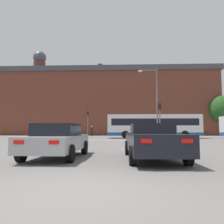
# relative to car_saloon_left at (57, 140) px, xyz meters

# --- Properties ---
(ground_plane) EXTENTS (400.00, 400.00, 0.00)m
(ground_plane) POSITION_rel_car_saloon_left_xyz_m (1.85, -4.86, -0.72)
(ground_plane) COLOR #605E5B
(stop_line_strip) EXTENTS (7.68, 0.30, 0.01)m
(stop_line_strip) POSITION_rel_car_saloon_left_xyz_m (1.85, 15.02, -0.72)
(stop_line_strip) COLOR silver
(stop_line_strip) RESTS_ON ground_plane
(far_pavement) EXTENTS (68.53, 2.50, 0.01)m
(far_pavement) POSITION_rel_car_saloon_left_xyz_m (1.85, 29.62, -0.72)
(far_pavement) COLOR #A09B91
(far_pavement) RESTS_ON ground_plane
(brick_civic_building) EXTENTS (48.71, 13.98, 19.42)m
(brick_civic_building) POSITION_rel_car_saloon_left_xyz_m (-1.86, 39.95, 6.32)
(brick_civic_building) COLOR brown
(brick_civic_building) RESTS_ON ground_plane
(car_saloon_left) EXTENTS (2.06, 4.42, 1.40)m
(car_saloon_left) POSITION_rel_car_saloon_left_xyz_m (0.00, 0.00, 0.00)
(car_saloon_left) COLOR #9E9EA3
(car_saloon_left) RESTS_ON ground_plane
(car_roadster_right) EXTENTS (2.10, 4.96, 1.40)m
(car_roadster_right) POSITION_rel_car_saloon_left_xyz_m (3.88, -0.30, -0.01)
(car_roadster_right) COLOR black
(car_roadster_right) RESTS_ON ground_plane
(bus_crossing_lead) EXTENTS (12.28, 2.77, 3.14)m
(bus_crossing_lead) POSITION_rel_car_saloon_left_xyz_m (7.03, 20.58, 0.97)
(bus_crossing_lead) COLOR silver
(bus_crossing_lead) RESTS_ON ground_plane
(traffic_light_far_left) EXTENTS (0.26, 0.31, 4.44)m
(traffic_light_far_left) POSITION_rel_car_saloon_left_xyz_m (-3.11, 28.59, 2.25)
(traffic_light_far_left) COLOR slate
(traffic_light_far_left) RESTS_ON ground_plane
(traffic_light_near_right) EXTENTS (0.26, 0.31, 4.16)m
(traffic_light_near_right) POSITION_rel_car_saloon_left_xyz_m (6.93, 15.10, 2.07)
(traffic_light_near_right) COLOR slate
(traffic_light_near_right) RESTS_ON ground_plane
(street_lamp_junction) EXTENTS (2.16, 0.36, 8.05)m
(street_lamp_junction) POSITION_rel_car_saloon_left_xyz_m (6.38, 15.48, 4.13)
(street_lamp_junction) COLOR slate
(street_lamp_junction) RESTS_ON ground_plane
(pedestrian_waiting) EXTENTS (0.40, 0.46, 1.81)m
(pedestrian_waiting) POSITION_rel_car_saloon_left_xyz_m (-2.53, 29.37, 0.35)
(pedestrian_waiting) COLOR black
(pedestrian_waiting) RESTS_ON ground_plane
(tree_by_building) EXTENTS (5.13, 5.13, 7.74)m
(tree_by_building) POSITION_rel_car_saloon_left_xyz_m (21.94, 33.46, 4.31)
(tree_by_building) COLOR #4C3823
(tree_by_building) RESTS_ON ground_plane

